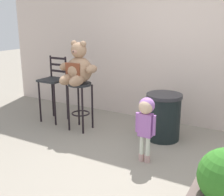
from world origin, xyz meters
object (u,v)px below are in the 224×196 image
Objects in this scene: bar_stool_with_teddy at (80,97)px; bar_chair_empty at (54,84)px; teddy_bear at (78,68)px; child_walking at (146,116)px; trash_bin at (163,117)px.

bar_chair_empty is (-0.66, 0.14, 0.11)m from bar_stool_with_teddy.
teddy_bear is 1.49m from child_walking.
teddy_bear is at bearing -165.88° from trash_bin.
trash_bin is (1.31, 0.33, -0.67)m from teddy_bear.
child_walking reaches higher than bar_stool_with_teddy.
teddy_bear is at bearing -166.24° from child_walking.
bar_chair_empty is (-1.96, -0.16, 0.31)m from trash_bin.
bar_stool_with_teddy is 0.47m from teddy_bear.
bar_stool_with_teddy is 1.12× the size of trash_bin.
child_walking is 0.74× the size of bar_chair_empty.
teddy_bear reaches higher than bar_chair_empty.
teddy_bear reaches higher than child_walking.
child_walking is at bearing -17.73° from bar_chair_empty.
bar_stool_with_teddy is at bearing -11.76° from bar_chair_empty.
bar_chair_empty reaches higher than child_walking.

